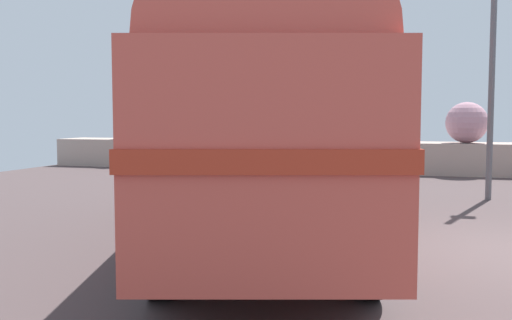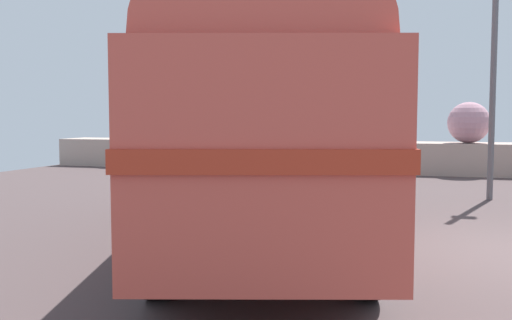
{
  "view_description": "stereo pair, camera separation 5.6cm",
  "coord_description": "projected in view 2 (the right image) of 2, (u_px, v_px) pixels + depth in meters",
  "views": [
    {
      "loc": [
        -1.5,
        -8.79,
        1.98
      ],
      "look_at": [
        -4.26,
        0.63,
        1.23
      ],
      "focal_mm": 39.8,
      "sensor_mm": 36.0,
      "label": 1
    },
    {
      "loc": [
        -1.44,
        -8.77,
        1.98
      ],
      "look_at": [
        -4.26,
        0.63,
        1.23
      ],
      "focal_mm": 39.8,
      "sensor_mm": 36.0,
      "label": 2
    }
  ],
  "objects": [
    {
      "name": "vintage_coach",
      "position": [
        261.0,
        112.0,
        8.6
      ],
      "size": [
        4.73,
        8.91,
        3.7
      ],
      "rotation": [
        0.0,
        0.0,
        0.28
      ],
      "color": "black",
      "rests_on": "ground"
    },
    {
      "name": "lamp_post",
      "position": [
        495.0,
        66.0,
        13.32
      ],
      "size": [
        0.59,
        0.92,
        5.55
      ],
      "color": "#5B5B60",
      "rests_on": "ground"
    },
    {
      "name": "breakwater",
      "position": [
        475.0,
        153.0,
        19.27
      ],
      "size": [
        31.36,
        2.17,
        2.49
      ],
      "color": "#AD978B",
      "rests_on": "ground"
    }
  ]
}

